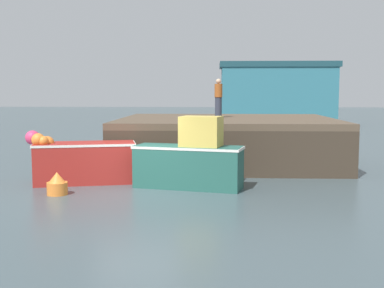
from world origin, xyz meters
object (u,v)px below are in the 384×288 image
at_px(fishing_boat_near_left, 83,161).
at_px(mooring_buoy_foreground, 57,185).
at_px(dockworker, 218,98).
at_px(fishing_boat_near_right, 190,160).

xyz_separation_m(fishing_boat_near_left, mooring_buoy_foreground, (-0.27, -1.91, -0.46)).
bearing_deg(dockworker, mooring_buoy_foreground, -123.62).
bearing_deg(dockworker, fishing_boat_near_right, -98.71).
relative_size(fishing_boat_near_left, dockworker, 2.16).
height_order(fishing_boat_near_right, dockworker, dockworker).
bearing_deg(fishing_boat_near_right, fishing_boat_near_left, 169.25).
xyz_separation_m(dockworker, mooring_buoy_foreground, (-4.85, -7.30, -2.47)).
bearing_deg(mooring_buoy_foreground, fishing_boat_near_right, 17.24).
bearing_deg(dockworker, fishing_boat_near_left, -130.37).
bearing_deg(fishing_boat_near_right, mooring_buoy_foreground, -162.76).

